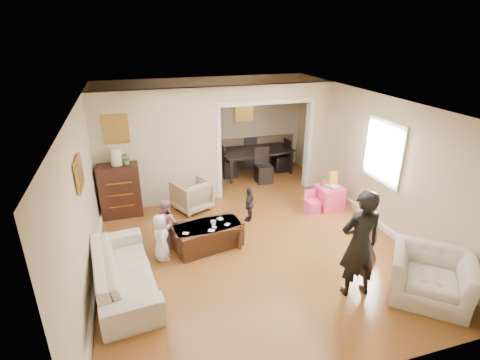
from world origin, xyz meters
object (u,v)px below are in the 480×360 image
object	(u,v)px
coffee_cup	(213,223)
armchair_back	(192,195)
sofa	(124,271)
child_toddler	(249,204)
coffee_table	(208,236)
armchair_front	(431,276)
cyan_cup	(327,186)
dresser	(120,190)
child_kneel_a	(161,237)
table_lamp	(116,157)
child_kneel_b	(167,223)
play_table	(329,197)
adult_person	(360,244)
dining_table	(256,162)

from	to	relation	value
coffee_cup	armchair_back	bearing A→B (deg)	93.60
sofa	child_toddler	world-z (taller)	child_toddler
coffee_table	armchair_front	bearing A→B (deg)	-38.70
sofa	armchair_front	bearing A→B (deg)	-115.55
armchair_front	coffee_table	distance (m)	3.69
armchair_front	coffee_table	size ratio (longest dim) A/B	0.92
cyan_cup	armchair_front	bearing A→B (deg)	-89.17
dresser	child_kneel_a	world-z (taller)	dresser
dresser	coffee_table	bearing A→B (deg)	-50.25
table_lamp	child_toddler	world-z (taller)	table_lamp
armchair_front	table_lamp	bearing A→B (deg)	177.81
child_kneel_b	sofa	bearing A→B (deg)	110.86
coffee_cup	play_table	xyz separation A→B (m)	(2.84, 0.84, -0.24)
child_kneel_b	child_toddler	distance (m)	1.81
adult_person	cyan_cup	bearing A→B (deg)	-106.19
coffee_table	child_kneel_b	world-z (taller)	child_kneel_b
table_lamp	coffee_table	size ratio (longest dim) A/B	0.30
dining_table	child_kneel_a	xyz separation A→B (m)	(-2.91, -3.43, 0.08)
play_table	child_kneel_b	world-z (taller)	child_kneel_b
adult_person	child_toddler	world-z (taller)	adult_person
adult_person	child_kneel_b	xyz separation A→B (m)	(-2.57, 2.21, -0.40)
coffee_table	child_kneel_b	size ratio (longest dim) A/B	1.32
play_table	child_toddler	world-z (taller)	child_toddler
child_toddler	armchair_back	bearing A→B (deg)	-92.72
armchair_front	cyan_cup	world-z (taller)	armchair_front
adult_person	play_table	bearing A→B (deg)	-107.71
table_lamp	child_toddler	xyz separation A→B (m)	(2.54, -1.05, -0.95)
coffee_table	play_table	distance (m)	3.04
sofa	coffee_cup	size ratio (longest dim) A/B	20.58
child_kneel_b	adult_person	bearing A→B (deg)	-163.76
armchair_front	coffee_cup	world-z (taller)	armchair_front
coffee_table	coffee_cup	world-z (taller)	coffee_cup
dresser	child_kneel_b	bearing A→B (deg)	-62.04
play_table	dining_table	distance (m)	2.64
table_lamp	coffee_cup	distance (m)	2.57
armchair_front	coffee_table	world-z (taller)	armchair_front
cyan_cup	child_toddler	size ratio (longest dim) A/B	0.11
adult_person	child_toddler	bearing A→B (deg)	-69.00
sofa	coffee_table	distance (m)	1.68
dresser	child_toddler	world-z (taller)	dresser
armchair_back	coffee_cup	size ratio (longest dim) A/B	7.10
armchair_front	dresser	bearing A→B (deg)	177.81
dresser	cyan_cup	size ratio (longest dim) A/B	14.28
coffee_cup	adult_person	world-z (taller)	adult_person
adult_person	child_kneel_a	world-z (taller)	adult_person
armchair_back	coffee_cup	world-z (taller)	armchair_back
table_lamp	child_kneel_b	world-z (taller)	table_lamp
dresser	child_kneel_a	xyz separation A→B (m)	(0.64, -1.95, -0.14)
dresser	child_toddler	size ratio (longest dim) A/B	1.52
coffee_table	dining_table	xyz separation A→B (m)	(2.06, 3.28, 0.12)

